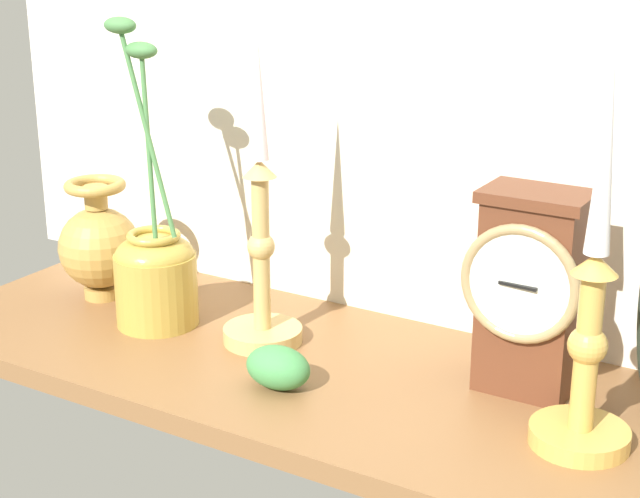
{
  "coord_description": "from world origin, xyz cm",
  "views": [
    {
      "loc": [
        54.83,
        -88.86,
        49.09
      ],
      "look_at": [
        1.0,
        0.0,
        14.0
      ],
      "focal_mm": 56.19,
      "sensor_mm": 36.0,
      "label": 1
    }
  ],
  "objects_px": {
    "candlestick_tall_center": "(589,332)",
    "mantel_clock": "(530,290)",
    "brass_vase_jar": "(155,268)",
    "brass_vase_bulbous": "(99,244)",
    "candlestick_tall_left": "(261,252)"
  },
  "relations": [
    {
      "from": "candlestick_tall_center",
      "to": "mantel_clock",
      "type": "bearing_deg",
      "value": 136.5
    },
    {
      "from": "mantel_clock",
      "to": "candlestick_tall_center",
      "type": "height_order",
      "value": "candlestick_tall_center"
    },
    {
      "from": "candlestick_tall_center",
      "to": "brass_vase_jar",
      "type": "xyz_separation_m",
      "value": [
        -0.55,
        0.02,
        -0.05
      ]
    },
    {
      "from": "brass_vase_bulbous",
      "to": "candlestick_tall_center",
      "type": "bearing_deg",
      "value": -4.65
    },
    {
      "from": "candlestick_tall_left",
      "to": "candlestick_tall_center",
      "type": "bearing_deg",
      "value": -6.31
    },
    {
      "from": "candlestick_tall_left",
      "to": "mantel_clock",
      "type": "bearing_deg",
      "value": 7.1
    },
    {
      "from": "mantel_clock",
      "to": "brass_vase_jar",
      "type": "bearing_deg",
      "value": -172.48
    },
    {
      "from": "mantel_clock",
      "to": "brass_vase_jar",
      "type": "relative_size",
      "value": 0.59
    },
    {
      "from": "brass_vase_jar",
      "to": "candlestick_tall_center",
      "type": "bearing_deg",
      "value": -2.39
    },
    {
      "from": "brass_vase_jar",
      "to": "candlestick_tall_left",
      "type": "bearing_deg",
      "value": 8.44
    },
    {
      "from": "brass_vase_bulbous",
      "to": "candlestick_tall_left",
      "type": "bearing_deg",
      "value": -2.14
    },
    {
      "from": "mantel_clock",
      "to": "candlestick_tall_left",
      "type": "bearing_deg",
      "value": -172.9
    },
    {
      "from": "candlestick_tall_left",
      "to": "brass_vase_jar",
      "type": "xyz_separation_m",
      "value": [
        -0.15,
        -0.02,
        -0.04
      ]
    },
    {
      "from": "mantel_clock",
      "to": "brass_vase_bulbous",
      "type": "relative_size",
      "value": 1.37
    },
    {
      "from": "mantel_clock",
      "to": "candlestick_tall_left",
      "type": "relative_size",
      "value": 0.59
    }
  ]
}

